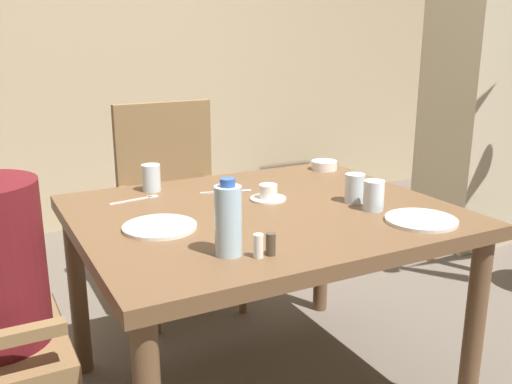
% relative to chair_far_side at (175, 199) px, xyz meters
% --- Properties ---
extents(wall_back, '(8.00, 0.06, 2.80)m').
position_rel_chair_far_side_xyz_m(wall_back, '(-0.00, 1.39, 0.86)').
color(wall_back, tan).
rests_on(wall_back, ground_plane).
extents(pillar_stone, '(0.48, 0.48, 2.70)m').
position_rel_chair_far_side_xyz_m(pillar_stone, '(1.99, -0.05, 0.81)').
color(pillar_stone, '#BCAD8E').
rests_on(pillar_stone, ground_plane).
extents(dining_table, '(1.29, 1.07, 0.74)m').
position_rel_chair_far_side_xyz_m(dining_table, '(-0.00, -0.94, 0.12)').
color(dining_table, brown).
rests_on(dining_table, ground_plane).
extents(chair_far_side, '(0.51, 0.51, 1.01)m').
position_rel_chair_far_side_xyz_m(chair_far_side, '(0.00, 0.00, 0.00)').
color(chair_far_side, brown).
rests_on(chair_far_side, ground_plane).
extents(plate_main_left, '(0.24, 0.24, 0.01)m').
position_rel_chair_far_side_xyz_m(plate_main_left, '(0.40, -1.30, 0.21)').
color(plate_main_left, white).
rests_on(plate_main_left, dining_table).
extents(plate_main_right, '(0.24, 0.24, 0.01)m').
position_rel_chair_far_side_xyz_m(plate_main_right, '(-0.39, -0.97, 0.21)').
color(plate_main_right, white).
rests_on(plate_main_right, dining_table).
extents(teacup_with_saucer, '(0.14, 0.14, 0.06)m').
position_rel_chair_far_side_xyz_m(teacup_with_saucer, '(0.07, -0.84, 0.23)').
color(teacup_with_saucer, white).
rests_on(teacup_with_saucer, dining_table).
extents(bowl_small, '(0.12, 0.12, 0.04)m').
position_rel_chair_far_side_xyz_m(bowl_small, '(0.53, -0.53, 0.23)').
color(bowl_small, white).
rests_on(bowl_small, dining_table).
extents(water_bottle, '(0.08, 0.08, 0.22)m').
position_rel_chair_far_side_xyz_m(water_bottle, '(-0.29, -1.27, 0.31)').
color(water_bottle, silver).
rests_on(water_bottle, dining_table).
extents(glass_tall_near, '(0.07, 0.07, 0.11)m').
position_rel_chair_far_side_xyz_m(glass_tall_near, '(0.34, -1.12, 0.26)').
color(glass_tall_near, silver).
rests_on(glass_tall_near, dining_table).
extents(glass_tall_mid, '(0.07, 0.07, 0.11)m').
position_rel_chair_far_side_xyz_m(glass_tall_mid, '(-0.28, -0.52, 0.26)').
color(glass_tall_mid, silver).
rests_on(glass_tall_mid, dining_table).
extents(glass_tall_far, '(0.07, 0.07, 0.11)m').
position_rel_chair_far_side_xyz_m(glass_tall_far, '(0.34, -1.01, 0.26)').
color(glass_tall_far, silver).
rests_on(glass_tall_far, dining_table).
extents(salt_shaker, '(0.03, 0.03, 0.07)m').
position_rel_chair_far_side_xyz_m(salt_shaker, '(-0.22, -1.32, 0.24)').
color(salt_shaker, white).
rests_on(salt_shaker, dining_table).
extents(pepper_shaker, '(0.03, 0.03, 0.06)m').
position_rel_chair_far_side_xyz_m(pepper_shaker, '(-0.18, -1.32, 0.24)').
color(pepper_shaker, '#4C3D2D').
rests_on(pepper_shaker, dining_table).
extents(fork_beside_plate, '(0.19, 0.05, 0.00)m').
position_rel_chair_far_side_xyz_m(fork_beside_plate, '(-0.36, -0.62, 0.21)').
color(fork_beside_plate, silver).
rests_on(fork_beside_plate, dining_table).
extents(knife_beside_plate, '(0.20, 0.07, 0.00)m').
position_rel_chair_far_side_xyz_m(knife_beside_plate, '(-0.01, -0.68, 0.21)').
color(knife_beside_plate, silver).
rests_on(knife_beside_plate, dining_table).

